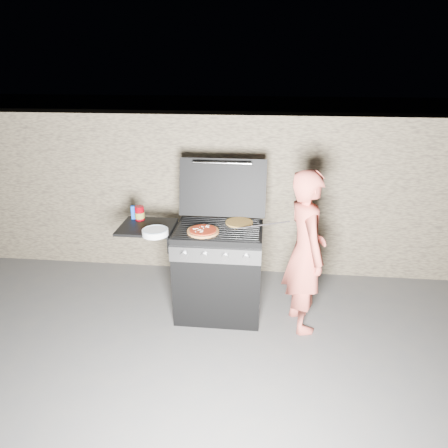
# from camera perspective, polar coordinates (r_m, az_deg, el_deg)

# --- Properties ---
(ground) EXTENTS (50.00, 50.00, 0.00)m
(ground) POSITION_cam_1_polar(r_m,az_deg,el_deg) (4.08, -0.72, -12.39)
(ground) COLOR #494949
(stone_wall) EXTENTS (8.00, 0.35, 1.80)m
(stone_wall) POSITION_cam_1_polar(r_m,az_deg,el_deg) (4.62, 0.74, 4.42)
(stone_wall) COLOR #8A7959
(stone_wall) RESTS_ON ground
(gas_grill) EXTENTS (1.34, 0.79, 0.91)m
(gas_grill) POSITION_cam_1_polar(r_m,az_deg,el_deg) (3.87, -4.45, -6.60)
(gas_grill) COLOR black
(gas_grill) RESTS_ON ground
(pizza_topped) EXTENTS (0.37, 0.37, 0.03)m
(pizza_topped) POSITION_cam_1_polar(r_m,az_deg,el_deg) (3.54, -3.02, -0.96)
(pizza_topped) COLOR tan
(pizza_topped) RESTS_ON gas_grill
(pizza_plain) EXTENTS (0.33, 0.33, 0.01)m
(pizza_plain) POSITION_cam_1_polar(r_m,az_deg,el_deg) (3.74, 2.19, 0.22)
(pizza_plain) COLOR gold
(pizza_plain) RESTS_ON gas_grill
(sauce_jar) EXTENTS (0.09, 0.09, 0.14)m
(sauce_jar) POSITION_cam_1_polar(r_m,az_deg,el_deg) (3.90, -11.97, 1.55)
(sauce_jar) COLOR #700008
(sauce_jar) RESTS_ON gas_grill
(blue_carton) EXTENTS (0.07, 0.04, 0.13)m
(blue_carton) POSITION_cam_1_polar(r_m,az_deg,el_deg) (3.94, -12.65, 1.65)
(blue_carton) COLOR #063BB5
(blue_carton) RESTS_ON gas_grill
(plate_stack) EXTENTS (0.27, 0.27, 0.05)m
(plate_stack) POSITION_cam_1_polar(r_m,az_deg,el_deg) (3.55, -9.80, -1.16)
(plate_stack) COLOR white
(plate_stack) RESTS_ON gas_grill
(person) EXTENTS (0.49, 0.62, 1.51)m
(person) POSITION_cam_1_polar(r_m,az_deg,el_deg) (3.61, 11.53, -3.97)
(person) COLOR #D65A48
(person) RESTS_ON ground
(tongs) EXTENTS (0.47, 0.03, 0.10)m
(tongs) POSITION_cam_1_polar(r_m,az_deg,el_deg) (3.60, 5.61, -0.10)
(tongs) COLOR black
(tongs) RESTS_ON gas_grill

